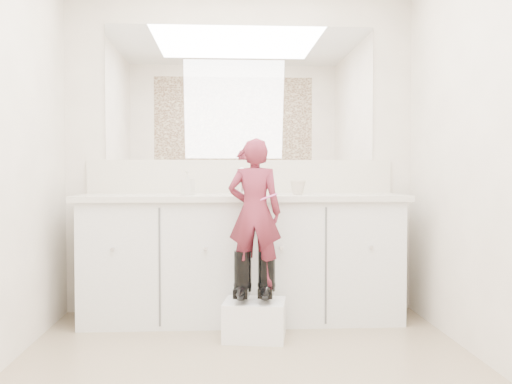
{
  "coord_description": "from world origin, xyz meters",
  "views": [
    {
      "loc": [
        -0.13,
        -2.79,
        1.05
      ],
      "look_at": [
        0.07,
        0.79,
        0.92
      ],
      "focal_mm": 40.0,
      "sensor_mm": 36.0,
      "label": 1
    }
  ],
  "objects": [
    {
      "name": "floor",
      "position": [
        0.0,
        0.0,
        0.0
      ],
      "size": [
        3.0,
        3.0,
        0.0
      ],
      "primitive_type": "plane",
      "color": "#8C7A5B",
      "rests_on": "ground"
    },
    {
      "name": "wall_back",
      "position": [
        0.0,
        1.5,
        1.2
      ],
      "size": [
        2.6,
        0.0,
        2.6
      ],
      "primitive_type": "plane",
      "rotation": [
        1.57,
        0.0,
        0.0
      ],
      "color": "beige",
      "rests_on": "floor"
    },
    {
      "name": "wall_front",
      "position": [
        0.0,
        -1.5,
        1.2
      ],
      "size": [
        2.6,
        0.0,
        2.6
      ],
      "primitive_type": "plane",
      "rotation": [
        -1.57,
        0.0,
        0.0
      ],
      "color": "beige",
      "rests_on": "floor"
    },
    {
      "name": "wall_right",
      "position": [
        1.3,
        0.0,
        1.2
      ],
      "size": [
        0.0,
        3.0,
        3.0
      ],
      "primitive_type": "plane",
      "rotation": [
        1.57,
        0.0,
        -1.57
      ],
      "color": "beige",
      "rests_on": "floor"
    },
    {
      "name": "vanity_cabinet",
      "position": [
        0.0,
        1.23,
        0.42
      ],
      "size": [
        2.2,
        0.55,
        0.85
      ],
      "primitive_type": "cube",
      "color": "silver",
      "rests_on": "floor"
    },
    {
      "name": "countertop",
      "position": [
        0.0,
        1.21,
        0.87
      ],
      "size": [
        2.28,
        0.58,
        0.04
      ],
      "primitive_type": "cube",
      "color": "beige",
      "rests_on": "vanity_cabinet"
    },
    {
      "name": "backsplash",
      "position": [
        0.0,
        1.49,
        1.02
      ],
      "size": [
        2.28,
        0.03,
        0.25
      ],
      "primitive_type": "cube",
      "color": "beige",
      "rests_on": "countertop"
    },
    {
      "name": "mirror",
      "position": [
        0.0,
        1.49,
        1.64
      ],
      "size": [
        2.0,
        0.02,
        1.0
      ],
      "primitive_type": "cube",
      "color": "white",
      "rests_on": "wall_back"
    },
    {
      "name": "faucet",
      "position": [
        0.0,
        1.38,
        0.94
      ],
      "size": [
        0.08,
        0.08,
        0.1
      ],
      "primitive_type": "cylinder",
      "color": "silver",
      "rests_on": "countertop"
    },
    {
      "name": "cup",
      "position": [
        0.4,
        1.22,
        0.94
      ],
      "size": [
        0.13,
        0.13,
        0.1
      ],
      "primitive_type": "imported",
      "rotation": [
        0.0,
        0.0,
        -0.24
      ],
      "color": "#C0B199",
      "rests_on": "countertop"
    },
    {
      "name": "soap_bottle",
      "position": [
        -0.38,
        1.18,
        0.97
      ],
      "size": [
        0.1,
        0.1,
        0.17
      ],
      "primitive_type": "imported",
      "rotation": [
        0.0,
        0.0,
        -0.39
      ],
      "color": "beige",
      "rests_on": "countertop"
    },
    {
      "name": "step_stool",
      "position": [
        0.06,
        0.75,
        0.12
      ],
      "size": [
        0.42,
        0.37,
        0.24
      ],
      "primitive_type": "cube",
      "rotation": [
        0.0,
        0.0,
        -0.15
      ],
      "color": "white",
      "rests_on": "floor"
    },
    {
      "name": "boot_left",
      "position": [
        -0.01,
        0.75,
        0.4
      ],
      "size": [
        0.15,
        0.22,
        0.31
      ],
      "primitive_type": null,
      "rotation": [
        0.0,
        0.0,
        -0.15
      ],
      "color": "black",
      "rests_on": "step_stool"
    },
    {
      "name": "boot_right",
      "position": [
        0.14,
        0.75,
        0.4
      ],
      "size": [
        0.15,
        0.22,
        0.31
      ],
      "primitive_type": null,
      "rotation": [
        0.0,
        0.0,
        -0.15
      ],
      "color": "black",
      "rests_on": "step_stool"
    },
    {
      "name": "toddler",
      "position": [
        0.06,
        0.75,
        0.8
      ],
      "size": [
        0.36,
        0.27,
        0.92
      ],
      "primitive_type": "imported",
      "rotation": [
        0.0,
        0.0,
        2.99
      ],
      "color": "#AD354E",
      "rests_on": "step_stool"
    },
    {
      "name": "toothbrush",
      "position": [
        0.13,
        0.7,
        0.89
      ],
      "size": [
        0.14,
        0.03,
        0.06
      ],
      "primitive_type": "cylinder",
      "rotation": [
        0.0,
        1.22,
        -0.15
      ],
      "color": "#F25EB8",
      "rests_on": "toddler"
    }
  ]
}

